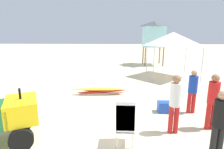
{
  "coord_description": "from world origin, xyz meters",
  "views": [
    {
      "loc": [
        0.93,
        -5.27,
        2.98
      ],
      "look_at": [
        0.6,
        2.49,
        1.16
      ],
      "focal_mm": 29.49,
      "sensor_mm": 36.0,
      "label": 1
    }
  ],
  "objects_px": {
    "cooler_box": "(165,107)",
    "stacked_plastic_chairs": "(125,120)",
    "lifeguard_near_left": "(175,100)",
    "lifeguard_far_right": "(213,98)",
    "popup_canopy": "(173,39)",
    "surfboard_pile": "(101,91)",
    "lifeguard_near_center": "(193,89)",
    "lifeguard_tower": "(154,34)",
    "lifeguard_near_right": "(220,120)"
  },
  "relations": [
    {
      "from": "surfboard_pile",
      "to": "cooler_box",
      "type": "height_order",
      "value": "cooler_box"
    },
    {
      "from": "stacked_plastic_chairs",
      "to": "surfboard_pile",
      "type": "bearing_deg",
      "value": 104.73
    },
    {
      "from": "lifeguard_near_center",
      "to": "popup_canopy",
      "type": "distance_m",
      "value": 5.98
    },
    {
      "from": "lifeguard_near_right",
      "to": "popup_canopy",
      "type": "relative_size",
      "value": 0.57
    },
    {
      "from": "stacked_plastic_chairs",
      "to": "surfboard_pile",
      "type": "height_order",
      "value": "stacked_plastic_chairs"
    },
    {
      "from": "popup_canopy",
      "to": "cooler_box",
      "type": "bearing_deg",
      "value": -106.55
    },
    {
      "from": "surfboard_pile",
      "to": "popup_canopy",
      "type": "relative_size",
      "value": 0.88
    },
    {
      "from": "lifeguard_far_right",
      "to": "surfboard_pile",
      "type": "bearing_deg",
      "value": 140.41
    },
    {
      "from": "cooler_box",
      "to": "lifeguard_near_center",
      "type": "bearing_deg",
      "value": -1.33
    },
    {
      "from": "lifeguard_near_center",
      "to": "lifeguard_far_right",
      "type": "height_order",
      "value": "lifeguard_far_right"
    },
    {
      "from": "lifeguard_near_left",
      "to": "lifeguard_tower",
      "type": "height_order",
      "value": "lifeguard_tower"
    },
    {
      "from": "stacked_plastic_chairs",
      "to": "lifeguard_tower",
      "type": "distance_m",
      "value": 12.96
    },
    {
      "from": "stacked_plastic_chairs",
      "to": "lifeguard_far_right",
      "type": "xyz_separation_m",
      "value": [
        2.67,
        0.98,
        0.27
      ]
    },
    {
      "from": "lifeguard_far_right",
      "to": "cooler_box",
      "type": "height_order",
      "value": "lifeguard_far_right"
    },
    {
      "from": "lifeguard_near_left",
      "to": "lifeguard_tower",
      "type": "relative_size",
      "value": 0.46
    },
    {
      "from": "lifeguard_near_left",
      "to": "lifeguard_far_right",
      "type": "relative_size",
      "value": 1.02
    },
    {
      "from": "lifeguard_near_left",
      "to": "cooler_box",
      "type": "bearing_deg",
      "value": 85.56
    },
    {
      "from": "stacked_plastic_chairs",
      "to": "popup_canopy",
      "type": "distance_m",
      "value": 8.7
    },
    {
      "from": "popup_canopy",
      "to": "lifeguard_near_right",
      "type": "bearing_deg",
      "value": -97.5
    },
    {
      "from": "lifeguard_near_left",
      "to": "surfboard_pile",
      "type": "bearing_deg",
      "value": 126.85
    },
    {
      "from": "lifeguard_near_left",
      "to": "popup_canopy",
      "type": "height_order",
      "value": "popup_canopy"
    },
    {
      "from": "stacked_plastic_chairs",
      "to": "surfboard_pile",
      "type": "distance_m",
      "value": 4.25
    },
    {
      "from": "lifeguard_tower",
      "to": "lifeguard_near_right",
      "type": "bearing_deg",
      "value": -92.95
    },
    {
      "from": "lifeguard_near_center",
      "to": "lifeguard_far_right",
      "type": "xyz_separation_m",
      "value": [
        0.15,
        -1.17,
        0.08
      ]
    },
    {
      "from": "lifeguard_near_center",
      "to": "cooler_box",
      "type": "relative_size",
      "value": 3.0
    },
    {
      "from": "lifeguard_near_left",
      "to": "lifeguard_far_right",
      "type": "height_order",
      "value": "lifeguard_near_left"
    },
    {
      "from": "popup_canopy",
      "to": "cooler_box",
      "type": "relative_size",
      "value": 5.41
    },
    {
      "from": "lifeguard_near_left",
      "to": "lifeguard_near_center",
      "type": "bearing_deg",
      "value": 53.86
    },
    {
      "from": "lifeguard_near_left",
      "to": "lifeguard_far_right",
      "type": "xyz_separation_m",
      "value": [
        1.21,
        0.28,
        -0.02
      ]
    },
    {
      "from": "lifeguard_near_right",
      "to": "stacked_plastic_chairs",
      "type": "bearing_deg",
      "value": 170.31
    },
    {
      "from": "lifeguard_near_left",
      "to": "cooler_box",
      "type": "xyz_separation_m",
      "value": [
        0.11,
        1.47,
        -0.84
      ]
    },
    {
      "from": "cooler_box",
      "to": "stacked_plastic_chairs",
      "type": "bearing_deg",
      "value": -125.9
    },
    {
      "from": "lifeguard_near_center",
      "to": "lifeguard_far_right",
      "type": "distance_m",
      "value": 1.18
    },
    {
      "from": "surfboard_pile",
      "to": "cooler_box",
      "type": "relative_size",
      "value": 4.75
    },
    {
      "from": "lifeguard_far_right",
      "to": "lifeguard_near_left",
      "type": "bearing_deg",
      "value": -166.93
    },
    {
      "from": "lifeguard_far_right",
      "to": "popup_canopy",
      "type": "distance_m",
      "value": 7.07
    },
    {
      "from": "surfboard_pile",
      "to": "popup_canopy",
      "type": "height_order",
      "value": "popup_canopy"
    },
    {
      "from": "lifeguard_near_left",
      "to": "cooler_box",
      "type": "relative_size",
      "value": 3.28
    },
    {
      "from": "popup_canopy",
      "to": "lifeguard_tower",
      "type": "relative_size",
      "value": 0.76
    },
    {
      "from": "stacked_plastic_chairs",
      "to": "lifeguard_tower",
      "type": "relative_size",
      "value": 0.33
    },
    {
      "from": "lifeguard_near_left",
      "to": "lifeguard_near_right",
      "type": "relative_size",
      "value": 1.06
    },
    {
      "from": "lifeguard_near_center",
      "to": "surfboard_pile",
      "type": "bearing_deg",
      "value": 151.82
    },
    {
      "from": "lifeguard_near_right",
      "to": "cooler_box",
      "type": "xyz_separation_m",
      "value": [
        -0.61,
        2.55,
        -0.77
      ]
    },
    {
      "from": "cooler_box",
      "to": "popup_canopy",
      "type": "bearing_deg",
      "value": 73.45
    },
    {
      "from": "lifeguard_near_left",
      "to": "lifeguard_far_right",
      "type": "distance_m",
      "value": 1.24
    },
    {
      "from": "lifeguard_near_center",
      "to": "popup_canopy",
      "type": "bearing_deg",
      "value": 82.56
    },
    {
      "from": "lifeguard_near_center",
      "to": "lifeguard_near_left",
      "type": "bearing_deg",
      "value": -126.14
    },
    {
      "from": "lifeguard_near_center",
      "to": "lifeguard_tower",
      "type": "bearing_deg",
      "value": 88.2
    },
    {
      "from": "lifeguard_near_left",
      "to": "popup_canopy",
      "type": "relative_size",
      "value": 0.61
    },
    {
      "from": "popup_canopy",
      "to": "lifeguard_tower",
      "type": "xyz_separation_m",
      "value": [
        -0.42,
        4.61,
        0.26
      ]
    }
  ]
}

